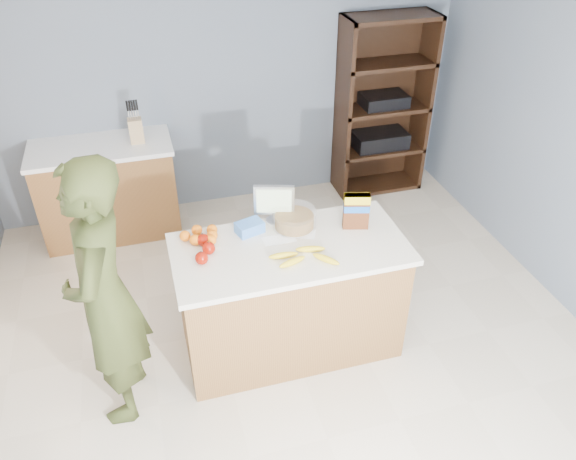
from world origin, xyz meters
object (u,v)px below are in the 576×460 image
object	(u,v)px
person	(105,298)
counter_peninsula	(290,301)
cereal_box	(356,209)
shelving_unit	(381,109)
tv	(274,202)

from	to	relation	value
person	counter_peninsula	bearing A→B (deg)	107.29
counter_peninsula	cereal_box	bearing A→B (deg)	10.71
shelving_unit	tv	world-z (taller)	shelving_unit
tv	cereal_box	xyz separation A→B (m)	(0.52, -0.23, -0.01)
counter_peninsula	shelving_unit	distance (m)	2.61
shelving_unit	cereal_box	distance (m)	2.23
shelving_unit	tv	distance (m)	2.34
shelving_unit	tv	bearing A→B (deg)	-132.34
counter_peninsula	person	xyz separation A→B (m)	(-1.18, -0.19, 0.49)
counter_peninsula	tv	bearing A→B (deg)	93.67
shelving_unit	person	xyz separation A→B (m)	(-2.73, -2.24, 0.04)
counter_peninsula	person	bearing A→B (deg)	-170.89
shelving_unit	person	bearing A→B (deg)	-140.70
cereal_box	shelving_unit	bearing A→B (deg)	61.66
shelving_unit	counter_peninsula	bearing A→B (deg)	-127.11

